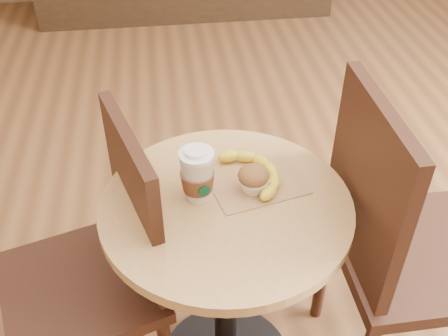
# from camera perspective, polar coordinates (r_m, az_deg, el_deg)

# --- Properties ---
(cafe_table) EXTENTS (0.64, 0.64, 0.75)m
(cafe_table) POSITION_cam_1_polar(r_m,az_deg,el_deg) (1.50, 0.21, -10.54)
(cafe_table) COLOR black
(cafe_table) RESTS_ON ground
(chair_left) EXTENTS (0.52, 0.52, 0.95)m
(chair_left) POSITION_cam_1_polar(r_m,az_deg,el_deg) (1.52, -13.25, -10.47)
(chair_left) COLOR #361C13
(chair_left) RESTS_ON ground
(chair_right) EXTENTS (0.45, 0.45, 1.03)m
(chair_right) POSITION_cam_1_polar(r_m,az_deg,el_deg) (1.55, 18.42, -7.82)
(chair_right) COLOR #361C13
(chair_right) RESTS_ON ground
(kraft_bag) EXTENTS (0.27, 0.23, 0.00)m
(kraft_bag) POSITION_cam_1_polar(r_m,az_deg,el_deg) (1.38, 3.54, -1.59)
(kraft_bag) COLOR #AC8053
(kraft_bag) RESTS_ON cafe_table
(coffee_cup) EXTENTS (0.09, 0.09, 0.15)m
(coffee_cup) POSITION_cam_1_polar(r_m,az_deg,el_deg) (1.30, -2.92, -0.89)
(coffee_cup) COLOR silver
(coffee_cup) RESTS_ON cafe_table
(muffin) EXTENTS (0.08, 0.08, 0.07)m
(muffin) POSITION_cam_1_polar(r_m,az_deg,el_deg) (1.33, 3.21, -1.20)
(muffin) COLOR white
(muffin) RESTS_ON kraft_bag
(banana) EXTENTS (0.23, 0.27, 0.03)m
(banana) POSITION_cam_1_polar(r_m,az_deg,el_deg) (1.38, 3.10, -0.58)
(banana) COLOR yellow
(banana) RESTS_ON kraft_bag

